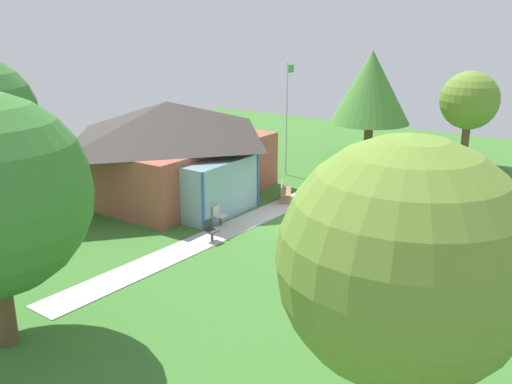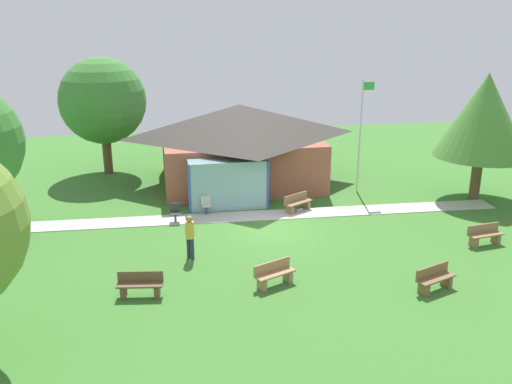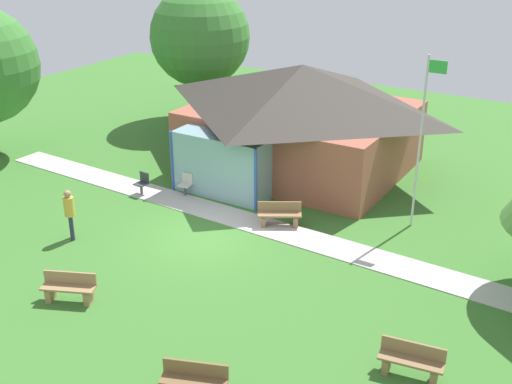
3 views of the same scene
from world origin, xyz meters
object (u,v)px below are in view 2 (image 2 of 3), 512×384
at_px(bench_front_left, 140,285).
at_px(tree_behind_pavilion_left, 103,101).
at_px(bench_lawn_far_right, 485,235).
at_px(visitor_strolling_lawn, 190,234).
at_px(pavilion, 239,143).
at_px(tree_east_hedge, 484,116).
at_px(patio_chair_porch_left, 206,206).
at_px(patio_chair_west, 175,213).
at_px(bench_rear_near_path, 298,203).
at_px(bench_front_right, 435,279).
at_px(flagpole, 361,131).
at_px(bench_front_center, 274,274).

height_order(bench_front_left, tree_behind_pavilion_left, tree_behind_pavilion_left).
distance_m(bench_lawn_far_right, visitor_strolling_lawn, 11.85).
height_order(pavilion, visitor_strolling_lawn, pavilion).
xyz_separation_m(bench_lawn_far_right, tree_east_hedge, (2.88, 5.38, 3.85)).
height_order(patio_chair_porch_left, patio_chair_west, same).
distance_m(bench_rear_near_path, patio_chair_porch_left, 4.32).
xyz_separation_m(bench_rear_near_path, bench_lawn_far_right, (6.42, -5.25, 0.00)).
bearing_deg(pavilion, visitor_strolling_lawn, -109.65).
bearing_deg(tree_behind_pavilion_left, bench_front_right, -55.13).
relative_size(pavilion, visitor_strolling_lawn, 5.33).
distance_m(patio_chair_porch_left, patio_chair_west, 1.67).
distance_m(bench_front_right, patio_chair_porch_left, 11.17).
height_order(patio_chair_porch_left, visitor_strolling_lawn, visitor_strolling_lawn).
xyz_separation_m(pavilion, tree_behind_pavilion_left, (-7.31, 3.42, 2.00)).
xyz_separation_m(flagpole, bench_rear_near_path, (-3.92, -2.36, -2.84)).
height_order(flagpole, bench_front_left, flagpole).
relative_size(bench_rear_near_path, patio_chair_porch_left, 1.76).
relative_size(flagpole, patio_chair_porch_left, 6.85).
distance_m(flagpole, tree_east_hedge, 5.91).
relative_size(flagpole, tree_behind_pavilion_left, 0.87).
distance_m(pavilion, flagpole, 6.60).
bearing_deg(tree_east_hedge, patio_chair_west, -178.17).
bearing_deg(pavilion, flagpole, -25.23).
bearing_deg(tree_behind_pavilion_left, tree_east_hedge, -24.38).
xyz_separation_m(bench_front_center, tree_east_hedge, (12.01, 7.20, 3.85)).
relative_size(bench_front_right, visitor_strolling_lawn, 0.90).
xyz_separation_m(bench_rear_near_path, patio_chair_west, (-5.77, -0.35, 0.01)).
relative_size(bench_lawn_far_right, visitor_strolling_lawn, 0.89).
bearing_deg(bench_lawn_far_right, tree_east_hedge, -126.36).
distance_m(tree_behind_pavilion_left, tree_east_hedge, 20.42).
bearing_deg(patio_chair_porch_left, visitor_strolling_lawn, 71.69).
xyz_separation_m(pavilion, bench_lawn_far_right, (8.41, -10.39, -1.86)).
bearing_deg(flagpole, tree_behind_pavilion_left, 154.86).
height_order(visitor_strolling_lawn, tree_behind_pavilion_left, tree_behind_pavilion_left).
bearing_deg(bench_front_right, visitor_strolling_lawn, -47.48).
relative_size(pavilion, bench_rear_near_path, 6.12).
distance_m(bench_rear_near_path, bench_front_right, 8.78).
bearing_deg(tree_behind_pavilion_left, bench_lawn_far_right, -41.30).
bearing_deg(bench_rear_near_path, tree_east_hedge, 150.34).
xyz_separation_m(patio_chair_porch_left, tree_behind_pavilion_left, (-5.00, 8.13, 3.85)).
bearing_deg(pavilion, bench_front_left, -113.30).
relative_size(pavilion, bench_front_left, 5.99).
height_order(bench_lawn_far_right, bench_front_center, same).
height_order(bench_front_left, bench_front_center, same).
bearing_deg(bench_front_left, patio_chair_porch_left, -102.82).
bearing_deg(bench_front_left, bench_rear_near_path, -127.25).
relative_size(tree_behind_pavilion_left, tree_east_hedge, 1.07).
bearing_deg(patio_chair_west, flagpole, -159.95).
xyz_separation_m(pavilion, bench_front_right, (4.51, -13.55, -1.86)).
distance_m(bench_lawn_far_right, tree_east_hedge, 7.22).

